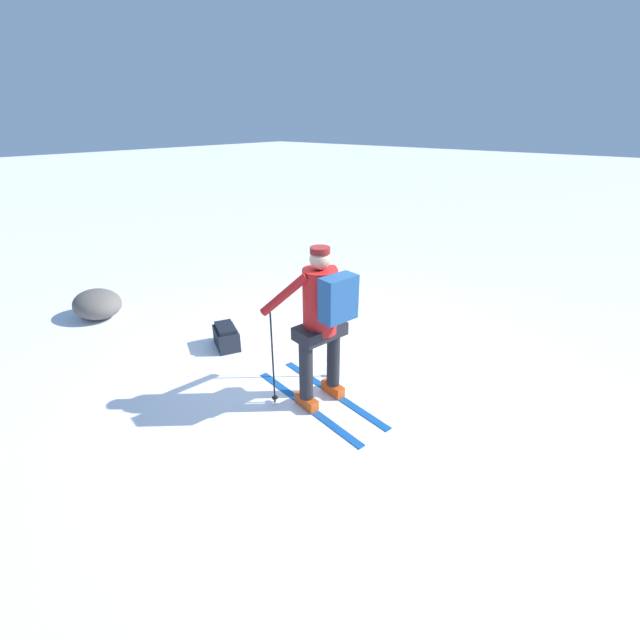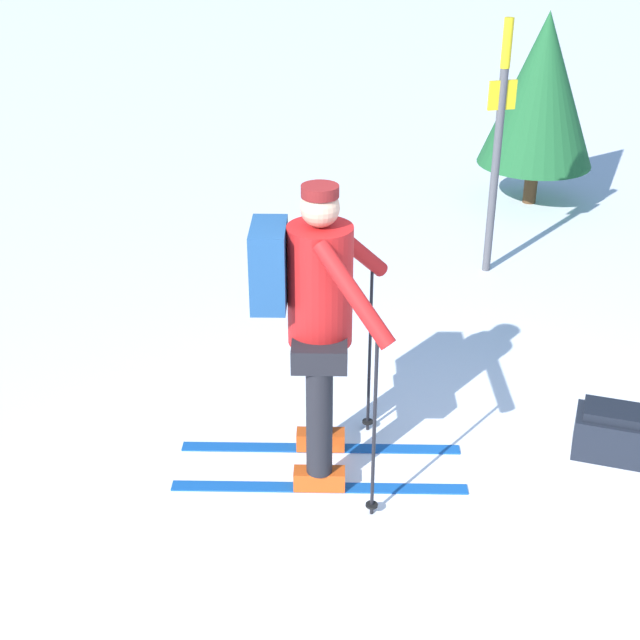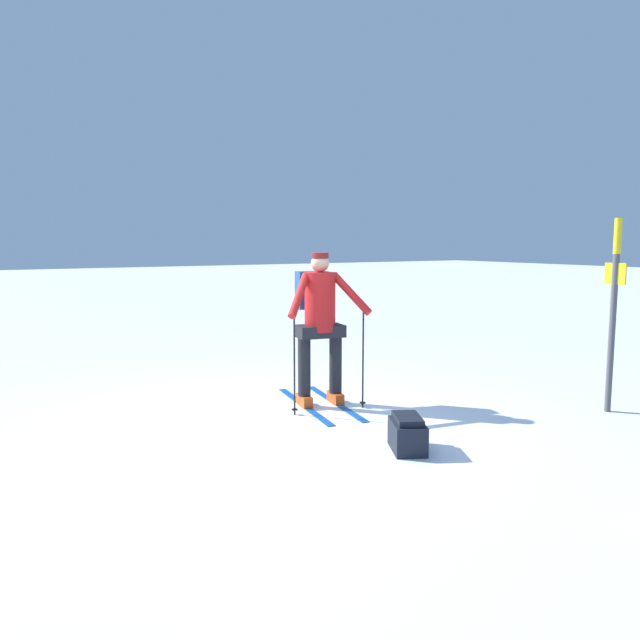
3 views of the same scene
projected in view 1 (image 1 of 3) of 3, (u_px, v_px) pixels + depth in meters
name	position (u px, v px, depth m)	size (l,w,h in m)	color
ground_plane	(331.00, 365.00, 5.58)	(80.00, 80.00, 0.00)	white
skier	(322.00, 317.00, 4.43)	(1.80, 1.02, 1.80)	#144C9E
dropped_backpack	(226.00, 337.00, 5.97)	(0.55, 0.47, 0.33)	black
rock_boulder	(97.00, 304.00, 6.84)	(0.82, 0.70, 0.45)	#5B5651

